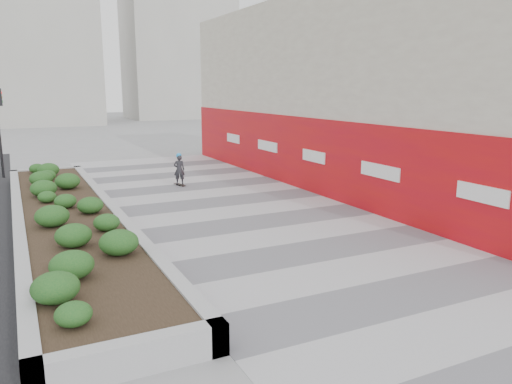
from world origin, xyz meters
TOP-DOWN VIEW (x-y plane):
  - ground at (0.00, 0.00)m, footprint 160.00×160.00m
  - walkway at (0.00, 3.00)m, footprint 8.00×36.00m
  - building at (6.98, 8.98)m, footprint 6.04×24.08m
  - planter at (-5.50, 7.00)m, footprint 3.00×18.00m
  - distant_bldg_north_l at (-5.00, 55.00)m, footprint 16.00×12.00m
  - distant_bldg_north_r at (15.00, 60.00)m, footprint 14.00×10.00m
  - manhole_cover at (0.50, 3.00)m, footprint 0.44×0.44m
  - skateboarder at (-0.43, 11.83)m, footprint 0.53×0.75m

SIDE VIEW (x-z plane):
  - ground at x=0.00m, z-range 0.00..0.00m
  - manhole_cover at x=0.50m, z-range 0.00..0.01m
  - walkway at x=0.00m, z-range 0.00..0.01m
  - planter at x=-5.50m, z-range -0.03..0.87m
  - skateboarder at x=-0.43m, z-range 0.01..1.45m
  - building at x=6.98m, z-range -0.02..7.98m
  - distant_bldg_north_l at x=-5.00m, z-range 0.00..20.00m
  - distant_bldg_north_r at x=15.00m, z-range 0.00..24.00m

